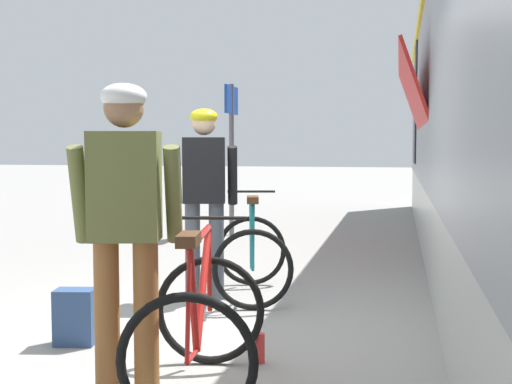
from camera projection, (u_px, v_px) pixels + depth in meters
name	position (u px, v px, depth m)	size (l,w,h in m)	color
ground_plane	(212.00, 334.00, 4.92)	(80.00, 80.00, 0.00)	gray
cyclist_near_in_dark	(204.00, 186.00, 5.95)	(0.65, 0.40, 1.76)	#4C515B
cyclist_far_in_olive	(125.00, 213.00, 3.57)	(0.65, 0.40, 1.76)	#935B2D
bicycle_near_teal	(252.00, 255.00, 6.09)	(0.94, 1.21, 0.99)	black
bicycle_far_red	(200.00, 325.00, 3.69)	(0.89, 1.18, 0.99)	black
backpack_on_platform	(75.00, 317.00, 4.64)	(0.28, 0.18, 0.40)	navy
water_bottle_near_the_bikes	(260.00, 348.00, 4.25)	(0.07, 0.07, 0.20)	red
platform_sign_post	(231.00, 133.00, 10.28)	(0.08, 0.70, 2.40)	#595B60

